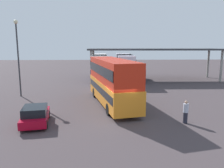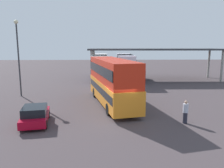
% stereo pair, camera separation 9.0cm
% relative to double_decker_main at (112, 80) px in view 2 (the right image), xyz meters
% --- Properties ---
extents(ground_plane, '(140.00, 140.00, 0.00)m').
position_rel_double_decker_main_xyz_m(ground_plane, '(0.40, -4.22, -2.39)').
color(ground_plane, '#433A3D').
extents(double_decker_main, '(4.71, 10.97, 4.37)m').
position_rel_double_decker_main_xyz_m(double_decker_main, '(0.00, 0.00, 0.00)').
color(double_decker_main, orange).
rests_on(double_decker_main, ground_plane).
extents(parked_hatchback, '(2.37, 3.98, 1.35)m').
position_rel_double_decker_main_xyz_m(parked_hatchback, '(-5.80, -5.28, -1.72)').
color(parked_hatchback, '#A6081E').
rests_on(parked_hatchback, ground_plane).
extents(double_decker_near_canopy, '(2.53, 10.83, 4.11)m').
position_rel_double_decker_main_xyz_m(double_decker_near_canopy, '(-1.44, 16.28, -0.14)').
color(double_decker_near_canopy, navy).
rests_on(double_decker_near_canopy, ground_plane).
extents(double_decker_mid_row, '(2.78, 10.97, 4.18)m').
position_rel_double_decker_main_xyz_m(double_decker_mid_row, '(2.65, 14.70, -0.10)').
color(double_decker_mid_row, navy).
rests_on(double_decker_mid_row, ground_plane).
extents(depot_canopy, '(21.65, 6.47, 5.13)m').
position_rel_double_decker_main_xyz_m(depot_canopy, '(7.56, 15.35, 2.42)').
color(depot_canopy, '#33353A').
rests_on(depot_canopy, ground_plane).
extents(lamppost_tall, '(0.44, 0.44, 8.36)m').
position_rel_double_decker_main_xyz_m(lamppost_tall, '(-10.13, 3.80, 2.82)').
color(lamppost_tall, '#33353A').
rests_on(lamppost_tall, ground_plane).
extents(pedestrian_waiting, '(0.38, 0.38, 1.71)m').
position_rel_double_decker_main_xyz_m(pedestrian_waiting, '(5.19, -5.55, -1.54)').
color(pedestrian_waiting, '#262633').
rests_on(pedestrian_waiting, ground_plane).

